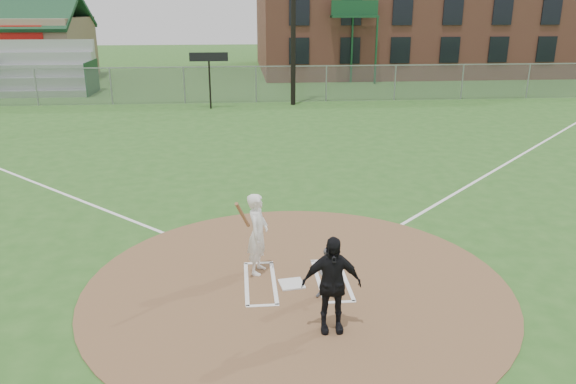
{
  "coord_description": "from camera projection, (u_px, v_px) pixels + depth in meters",
  "views": [
    {
      "loc": [
        -1.08,
        -9.92,
        5.33
      ],
      "look_at": [
        0.0,
        2.0,
        1.3
      ],
      "focal_mm": 35.0,
      "sensor_mm": 36.0,
      "label": 1
    }
  ],
  "objects": [
    {
      "name": "ground",
      "position": [
        297.0,
        286.0,
        11.15
      ],
      "size": [
        140.0,
        140.0,
        0.0
      ],
      "primitive_type": "plane",
      "color": "#2A581E",
      "rests_on": "ground"
    },
    {
      "name": "dirt_circle",
      "position": [
        297.0,
        285.0,
        11.15
      ],
      "size": [
        8.4,
        8.4,
        0.02
      ],
      "primitive_type": "cylinder",
      "color": "brown",
      "rests_on": "ground"
    },
    {
      "name": "home_plate",
      "position": [
        292.0,
        284.0,
        11.15
      ],
      "size": [
        0.53,
        0.53,
        0.03
      ],
      "primitive_type": "cube",
      "rotation": [
        0.0,
        0.0,
        0.14
      ],
      "color": "silver",
      "rests_on": "dirt_circle"
    },
    {
      "name": "foul_line_first",
      "position": [
        517.0,
        158.0,
        20.41
      ],
      "size": [
        17.04,
        17.04,
        0.01
      ],
      "primitive_type": "cube",
      "rotation": [
        0.0,
        0.0,
        -0.79
      ],
      "color": "white",
      "rests_on": "ground"
    },
    {
      "name": "foul_line_third",
      "position": [
        3.0,
        170.0,
        18.88
      ],
      "size": [
        17.04,
        17.04,
        0.01
      ],
      "primitive_type": "cube",
      "rotation": [
        0.0,
        0.0,
        0.79
      ],
      "color": "white",
      "rests_on": "ground"
    },
    {
      "name": "catcher",
      "position": [
        329.0,
        273.0,
        10.5
      ],
      "size": [
        0.56,
        0.47,
        1.02
      ],
      "primitive_type": "imported",
      "rotation": [
        0.0,
        0.0,
        -0.19
      ],
      "color": "slate",
      "rests_on": "dirt_circle"
    },
    {
      "name": "umpire",
      "position": [
        331.0,
        284.0,
        9.36
      ],
      "size": [
        1.02,
        0.45,
        1.72
      ],
      "primitive_type": "imported",
      "rotation": [
        0.0,
        0.0,
        -0.03
      ],
      "color": "black",
      "rests_on": "dirt_circle"
    },
    {
      "name": "batters_boxes",
      "position": [
        296.0,
        281.0,
        11.29
      ],
      "size": [
        2.08,
        1.88,
        0.01
      ],
      "color": "white",
      "rests_on": "dirt_circle"
    },
    {
      "name": "batter_at_plate",
      "position": [
        258.0,
        234.0,
        11.42
      ],
      "size": [
        0.75,
        1.05,
        1.78
      ],
      "color": "white",
      "rests_on": "dirt_circle"
    },
    {
      "name": "outfield_fence",
      "position": [
        256.0,
        84.0,
        31.59
      ],
      "size": [
        56.08,
        0.08,
        2.03
      ],
      "color": "slate",
      "rests_on": "ground"
    },
    {
      "name": "bleachers",
      "position": [
        41.0,
        68.0,
        34.27
      ],
      "size": [
        6.08,
        3.2,
        3.2
      ],
      "color": "#B7BABF",
      "rests_on": "ground"
    },
    {
      "name": "scoreboard_sign",
      "position": [
        209.0,
        63.0,
        29.25
      ],
      "size": [
        2.0,
        0.1,
        2.93
      ],
      "color": "black",
      "rests_on": "ground"
    }
  ]
}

